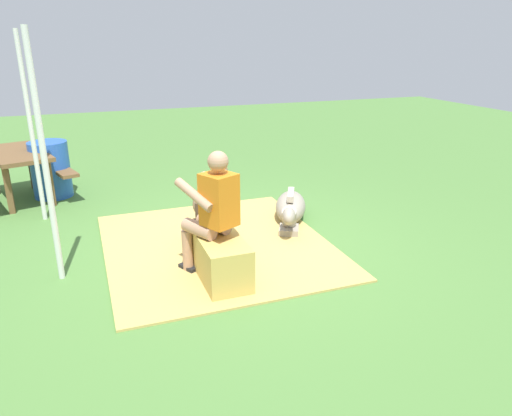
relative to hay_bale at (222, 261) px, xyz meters
The scene contains 10 objects.
ground_plane 0.92m from the hay_bale, 30.24° to the right, with size 24.00×24.00×0.00m, color #4C7A38.
hay_patch 0.93m from the hay_bale, 12.15° to the right, with size 2.87×2.57×0.02m, color tan.
hay_bale is the anchor object (origin of this frame).
person_seated 0.53m from the hay_bale, 18.72° to the left, with size 0.72×0.59×1.34m.
pony_standing 1.15m from the hay_bale, ahead, with size 1.22×0.82×0.93m.
pony_lying 1.86m from the hay_bale, 45.64° to the right, with size 1.32×0.84×0.42m.
water_barrel 3.97m from the hay_bale, 24.98° to the left, with size 0.57×0.57×0.86m, color blue.
tent_pole_left 1.94m from the hay_bale, 66.66° to the left, with size 0.06×0.06×2.45m, color silver.
tent_pole_right 3.26m from the hay_bale, 34.66° to the left, with size 0.06×0.06×2.45m, color silver.
picnic_bench 4.17m from the hay_bale, 30.46° to the left, with size 1.82×1.68×0.75m.
Camera 1 is at (-4.94, 1.63, 2.34)m, focal length 33.56 mm.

